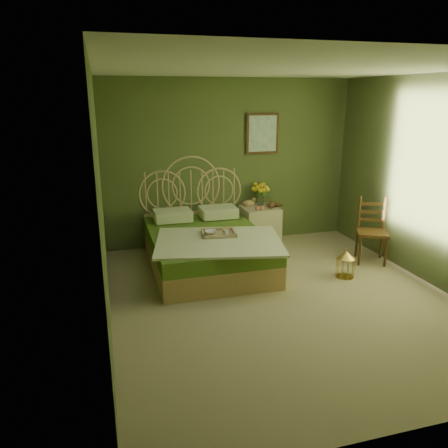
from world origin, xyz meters
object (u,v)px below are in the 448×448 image
object	(u,v)px
nightstand	(260,221)
chair	(370,226)
bed	(206,245)
birdcage	(346,265)

from	to	relation	value
nightstand	chair	bearing A→B (deg)	-42.07
bed	birdcage	bearing A→B (deg)	-28.16
bed	chair	bearing A→B (deg)	-10.21
chair	birdcage	xyz separation A→B (m)	(-0.65, -0.48, -0.34)
bed	nightstand	size ratio (longest dim) A/B	2.20
bed	nightstand	distance (m)	1.29
chair	nightstand	bearing A→B (deg)	162.79
nightstand	chair	xyz separation A→B (m)	(1.27, -1.14, 0.15)
chair	birdcage	world-z (taller)	chair
bed	chair	xyz separation A→B (m)	(2.34, -0.42, 0.21)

